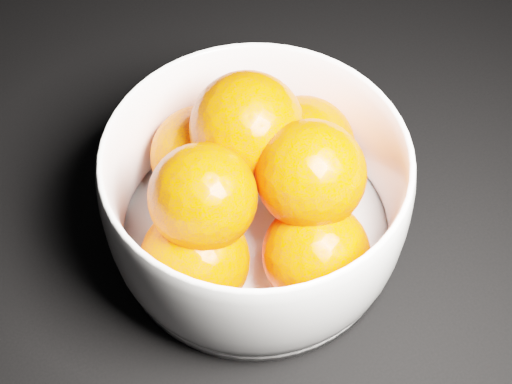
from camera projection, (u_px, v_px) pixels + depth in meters
name	position (u px, v px, depth m)	size (l,w,h in m)	color
bowl	(256.00, 196.00, 0.54)	(0.23, 0.23, 0.11)	white
orange_pile	(255.00, 183.00, 0.53)	(0.20, 0.20, 0.13)	#FF4000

